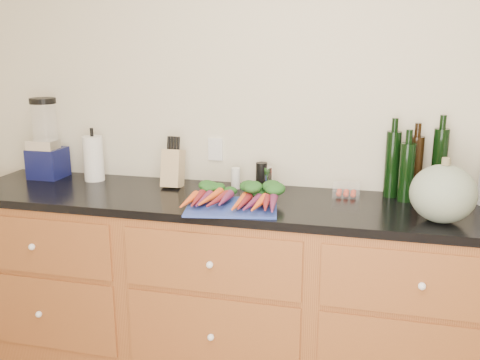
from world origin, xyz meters
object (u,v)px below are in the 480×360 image
(carrots, at_px, (234,198))
(tomato_box, at_px, (346,190))
(cutting_board, at_px, (232,207))
(blender_appliance, at_px, (46,143))
(squash, at_px, (443,194))
(paper_towel, at_px, (93,158))
(knife_block, at_px, (173,168))

(carrots, xyz_separation_m, tomato_box, (0.50, 0.29, -0.01))
(cutting_board, distance_m, blender_appliance, 1.21)
(carrots, bearing_deg, blender_appliance, 166.61)
(squash, distance_m, tomato_box, 0.52)
(carrots, xyz_separation_m, paper_towel, (-0.87, 0.28, 0.09))
(cutting_board, height_order, squash, squash)
(carrots, bearing_deg, tomato_box, 29.91)
(blender_appliance, bearing_deg, knife_block, -1.33)
(cutting_board, relative_size, blender_appliance, 0.92)
(cutting_board, xyz_separation_m, tomato_box, (0.50, 0.33, 0.02))
(knife_block, height_order, tomato_box, knife_block)
(cutting_board, relative_size, paper_towel, 1.67)
(cutting_board, xyz_separation_m, carrots, (0.00, 0.04, 0.03))
(squash, xyz_separation_m, paper_towel, (-1.78, 0.29, -0.00))
(squash, relative_size, knife_block, 1.39)
(carrots, bearing_deg, squash, -0.97)
(cutting_board, bearing_deg, blender_appliance, 164.63)
(squash, bearing_deg, tomato_box, 143.59)
(cutting_board, relative_size, tomato_box, 3.15)
(carrots, distance_m, paper_towel, 0.92)
(blender_appliance, xyz_separation_m, knife_block, (0.76, -0.02, -0.10))
(cutting_board, relative_size, carrots, 0.94)
(tomato_box, bearing_deg, blender_appliance, -179.57)
(cutting_board, xyz_separation_m, paper_towel, (-0.87, 0.32, 0.12))
(tomato_box, bearing_deg, carrots, -150.09)
(tomato_box, bearing_deg, cutting_board, -146.57)
(squash, xyz_separation_m, tomato_box, (-0.41, 0.30, -0.09))
(squash, relative_size, tomato_box, 2.10)
(carrots, height_order, blender_appliance, blender_appliance)
(knife_block, bearing_deg, tomato_box, 1.91)
(paper_towel, distance_m, tomato_box, 1.37)
(carrots, relative_size, squash, 1.61)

